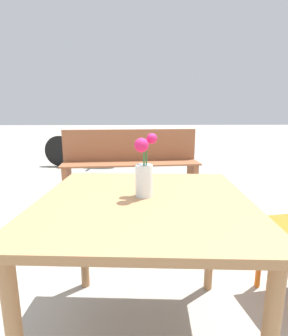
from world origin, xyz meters
name	(u,v)px	position (x,y,z in m)	size (l,w,h in m)	color
table_front	(144,219)	(0.00, 0.00, 0.62)	(0.94, 0.97, 0.72)	#9E7047
flower_vase	(144,172)	(0.00, 0.03, 0.82)	(0.10, 0.12, 0.27)	silver
bench_near	(131,160)	(-0.10, 2.23, 0.47)	(1.73, 0.48, 0.85)	brown
bicycle	(81,151)	(-1.10, 4.07, 0.32)	(1.47, 0.44, 0.70)	black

